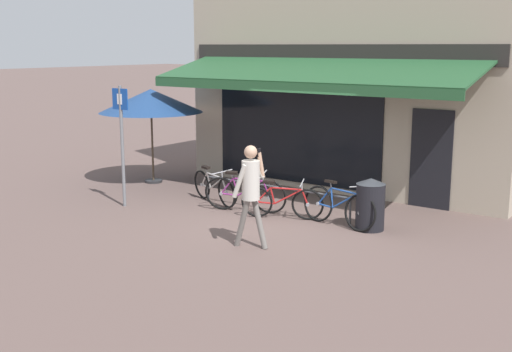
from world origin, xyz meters
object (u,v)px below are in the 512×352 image
object	(u,v)px
litter_bin	(370,204)
parking_sign	(122,134)
bicycle_silver	(214,187)
bicycle_blue	(339,207)
pedestrian_adult	(251,184)
bicycle_red	(282,202)
bicycle_purple	(245,194)
cafe_parasol	(151,101)

from	to	relation	value
litter_bin	parking_sign	bearing A→B (deg)	-163.90
bicycle_silver	bicycle_blue	xyz separation A→B (m)	(3.09, 0.00, 0.03)
pedestrian_adult	litter_bin	size ratio (longest dim) A/B	1.81
bicycle_red	pedestrian_adult	size ratio (longest dim) A/B	0.88
litter_bin	bicycle_purple	bearing A→B (deg)	-172.56
bicycle_red	bicycle_purple	bearing A→B (deg)	156.55
bicycle_silver	cafe_parasol	world-z (taller)	cafe_parasol
litter_bin	cafe_parasol	size ratio (longest dim) A/B	0.38
bicycle_silver	bicycle_purple	bearing A→B (deg)	7.84
cafe_parasol	bicycle_purple	bearing A→B (deg)	-15.59
bicycle_silver	cafe_parasol	bearing A→B (deg)	-177.15
litter_bin	parking_sign	world-z (taller)	parking_sign
bicycle_purple	cafe_parasol	world-z (taller)	cafe_parasol
pedestrian_adult	litter_bin	bearing A→B (deg)	65.04
bicycle_silver	pedestrian_adult	xyz separation A→B (m)	(2.52, -2.05, 0.75)
bicycle_purple	bicycle_red	distance (m)	0.92
litter_bin	parking_sign	distance (m)	5.39
litter_bin	bicycle_blue	bearing A→B (deg)	-167.57
cafe_parasol	litter_bin	bearing A→B (deg)	-6.06
bicycle_blue	litter_bin	xyz separation A→B (m)	(0.59, 0.13, 0.11)
bicycle_purple	bicycle_silver	bearing A→B (deg)	149.60
bicycle_blue	pedestrian_adult	distance (m)	2.25
bicycle_blue	litter_bin	bearing A→B (deg)	21.65
bicycle_silver	parking_sign	xyz separation A→B (m)	(-1.39, -1.33, 1.22)
bicycle_purple	bicycle_blue	world-z (taller)	bicycle_purple
bicycle_silver	litter_bin	world-z (taller)	litter_bin
pedestrian_adult	parking_sign	bearing A→B (deg)	172.84
bicycle_red	litter_bin	xyz separation A→B (m)	(1.76, 0.34, 0.14)
bicycle_silver	bicycle_blue	bearing A→B (deg)	19.88
bicycle_purple	parking_sign	xyz separation A→B (m)	(-2.40, -1.12, 1.19)
bicycle_silver	bicycle_red	size ratio (longest dim) A/B	1.05
bicycle_red	litter_bin	bearing A→B (deg)	-12.91
bicycle_blue	bicycle_purple	bearing A→B (deg)	-164.78
bicycle_purple	litter_bin	size ratio (longest dim) A/B	1.76
litter_bin	bicycle_red	bearing A→B (deg)	-168.99
pedestrian_adult	bicycle_red	bearing A→B (deg)	110.99
bicycle_silver	litter_bin	distance (m)	3.69
bicycle_silver	cafe_parasol	size ratio (longest dim) A/B	0.64
parking_sign	pedestrian_adult	bearing A→B (deg)	-10.37
bicycle_red	cafe_parasol	distance (m)	4.99
bicycle_red	parking_sign	bearing A→B (deg)	174.79
bicycle_purple	bicycle_red	size ratio (longest dim) A/B	1.11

